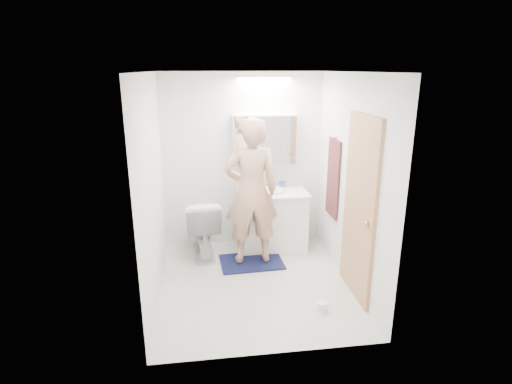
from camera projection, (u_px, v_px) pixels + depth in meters
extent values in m
plane|color=silver|center=(255.00, 283.00, 4.78)|extent=(2.50, 2.50, 0.00)
plane|color=white|center=(254.00, 72.00, 4.08)|extent=(2.50, 2.50, 0.00)
plane|color=white|center=(243.00, 161.00, 5.62)|extent=(2.50, 0.00, 2.50)
plane|color=white|center=(275.00, 228.00, 3.25)|extent=(2.50, 0.00, 2.50)
plane|color=white|center=(152.00, 190.00, 4.29)|extent=(0.00, 2.50, 2.50)
plane|color=white|center=(351.00, 182.00, 4.58)|extent=(0.00, 2.50, 2.50)
cube|color=white|center=(272.00, 221.00, 5.63)|extent=(0.90, 0.55, 0.78)
cube|color=white|center=(273.00, 193.00, 5.51)|extent=(0.95, 0.58, 0.04)
cylinder|color=white|center=(272.00, 190.00, 5.53)|extent=(0.36, 0.36, 0.03)
cylinder|color=silver|center=(270.00, 182.00, 5.69)|extent=(0.02, 0.02, 0.16)
cube|color=white|center=(265.00, 140.00, 5.50)|extent=(0.88, 0.14, 0.70)
cube|color=silver|center=(266.00, 141.00, 5.42)|extent=(0.84, 0.01, 0.66)
imported|color=silver|center=(202.00, 227.00, 5.39)|extent=(0.51, 0.83, 0.81)
cube|color=#161C47|center=(251.00, 262.00, 5.28)|extent=(0.83, 0.59, 0.02)
imported|color=tan|center=(251.00, 192.00, 5.00)|extent=(0.69, 0.48, 1.85)
cube|color=tan|center=(359.00, 209.00, 4.30)|extent=(0.04, 0.80, 2.00)
sphere|color=gold|center=(367.00, 224.00, 4.03)|extent=(0.06, 0.06, 0.06)
cube|color=black|center=(333.00, 178.00, 5.12)|extent=(0.02, 0.42, 1.00)
cylinder|color=silver|center=(334.00, 137.00, 4.97)|extent=(0.07, 0.02, 0.02)
imported|color=#C1B87D|center=(246.00, 182.00, 5.57)|extent=(0.13, 0.13, 0.24)
imported|color=#5981BF|center=(255.00, 182.00, 5.62)|extent=(0.11, 0.11, 0.19)
imported|color=#3F58BE|center=(282.00, 185.00, 5.67)|extent=(0.11, 0.11, 0.09)
cylinder|color=white|center=(322.00, 307.00, 4.22)|extent=(0.11, 0.11, 0.10)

